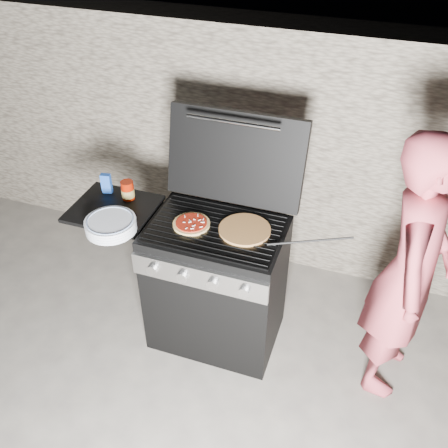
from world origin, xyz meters
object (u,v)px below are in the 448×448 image
(gas_grill, at_px, (180,276))
(pizza_topped, at_px, (191,223))
(person, at_px, (410,273))
(sauce_jar, at_px, (128,190))

(gas_grill, height_order, pizza_topped, pizza_topped)
(gas_grill, relative_size, pizza_topped, 6.18)
(pizza_topped, relative_size, person, 0.13)
(gas_grill, distance_m, pizza_topped, 0.48)
(sauce_jar, height_order, person, person)
(sauce_jar, xyz_separation_m, person, (1.72, -0.06, -0.13))
(sauce_jar, bearing_deg, gas_grill, -17.20)
(pizza_topped, xyz_separation_m, person, (1.24, 0.08, -0.09))
(person, bearing_deg, gas_grill, 98.45)
(gas_grill, bearing_deg, pizza_topped, -12.01)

